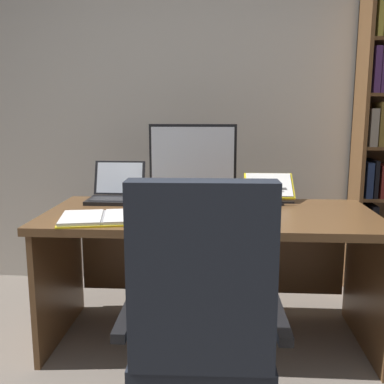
% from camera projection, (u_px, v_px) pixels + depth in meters
% --- Properties ---
extents(wall_back, '(5.34, 0.12, 2.87)m').
position_uv_depth(wall_back, '(217.00, 86.00, 3.16)').
color(wall_back, beige).
rests_on(wall_back, ground).
extents(desk, '(1.75, 0.78, 0.73)m').
position_uv_depth(desk, '(210.00, 243.00, 2.48)').
color(desk, brown).
rests_on(desk, ground).
extents(office_chair, '(0.62, 0.60, 1.05)m').
position_uv_depth(office_chair, '(202.00, 344.00, 1.59)').
color(office_chair, black).
rests_on(office_chair, ground).
extents(monitor, '(0.51, 0.16, 0.45)m').
position_uv_depth(monitor, '(193.00, 163.00, 2.59)').
color(monitor, black).
rests_on(monitor, desk).
extents(laptop, '(0.31, 0.30, 0.22)m').
position_uv_depth(laptop, '(116.00, 193.00, 2.66)').
color(laptop, black).
rests_on(laptop, desk).
extents(keyboard, '(0.42, 0.15, 0.02)m').
position_uv_depth(keyboard, '(187.00, 217.00, 2.22)').
color(keyboard, black).
rests_on(keyboard, desk).
extents(computer_mouse, '(0.06, 0.10, 0.04)m').
position_uv_depth(computer_mouse, '(248.00, 216.00, 2.19)').
color(computer_mouse, black).
rests_on(computer_mouse, desk).
extents(reading_stand_with_book, '(0.29, 0.25, 0.15)m').
position_uv_depth(reading_stand_with_book, '(269.00, 189.00, 2.64)').
color(reading_stand_with_book, black).
rests_on(reading_stand_with_book, desk).
extents(open_binder, '(0.47, 0.37, 0.02)m').
position_uv_depth(open_binder, '(103.00, 218.00, 2.19)').
color(open_binder, yellow).
rests_on(open_binder, desk).
extents(notepad, '(0.18, 0.23, 0.01)m').
position_uv_depth(notepad, '(150.00, 212.00, 2.35)').
color(notepad, white).
rests_on(notepad, desk).
extents(pen, '(0.14, 0.01, 0.01)m').
position_uv_depth(pen, '(154.00, 210.00, 2.34)').
color(pen, black).
rests_on(pen, notepad).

